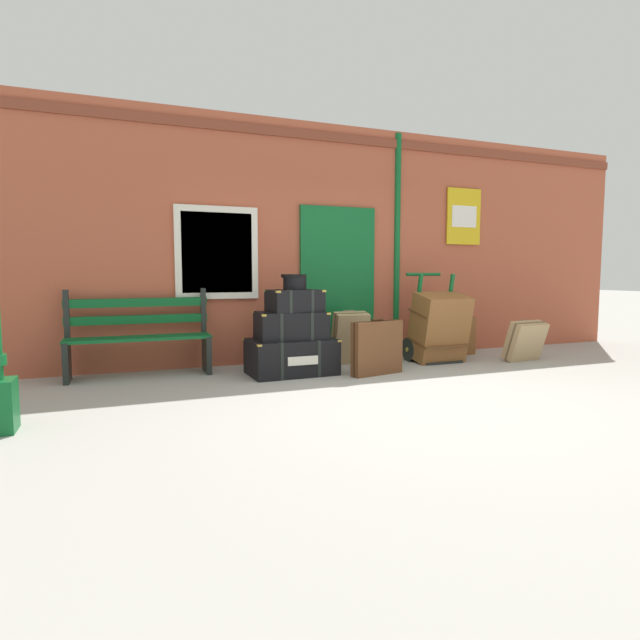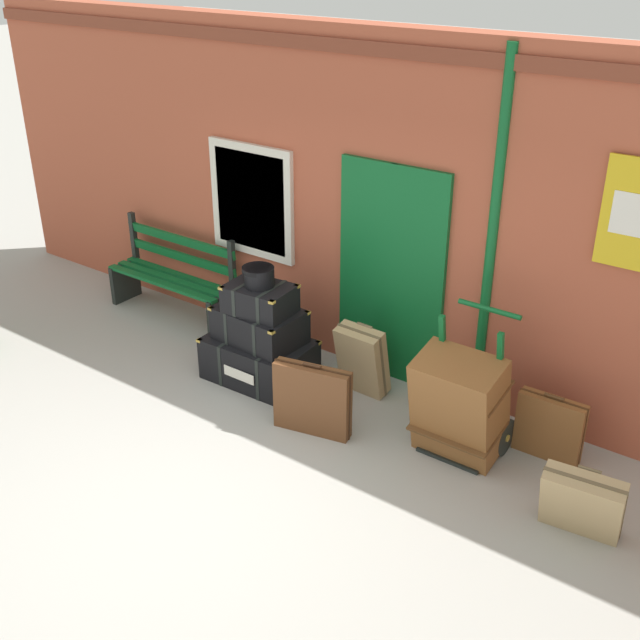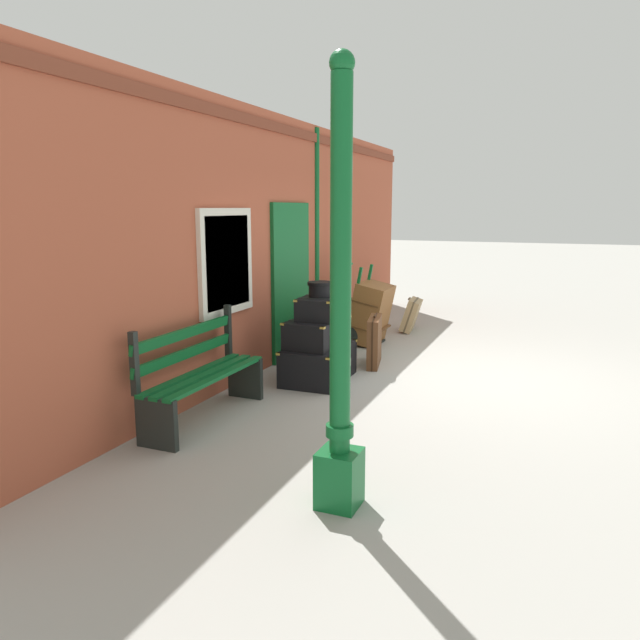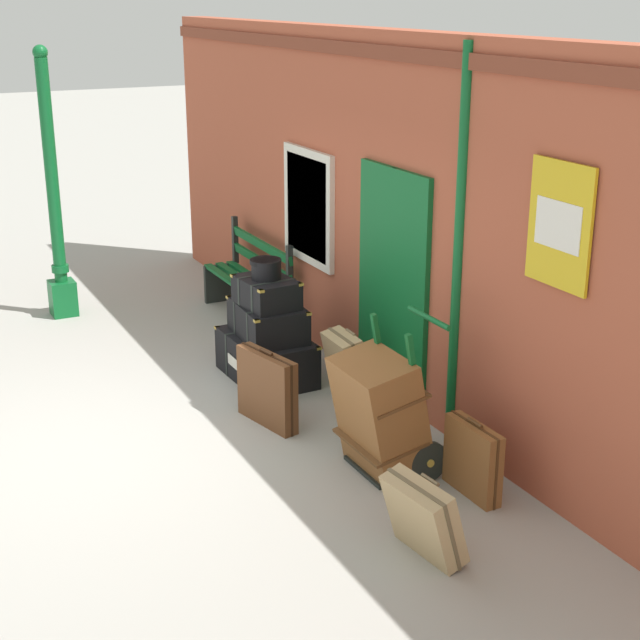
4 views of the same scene
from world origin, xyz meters
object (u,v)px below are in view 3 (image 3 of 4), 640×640
at_px(suitcase_slate, 374,341).
at_px(suitcase_umber, 357,317).
at_px(steamer_trunk_top, 320,308).
at_px(suitcase_caramel, 320,334).
at_px(round_hatbox, 320,288).
at_px(large_brown_trunk, 370,313).
at_px(suitcase_charcoal, 411,315).
at_px(porters_trolley, 359,325).
at_px(steamer_trunk_middle, 317,332).
at_px(platform_bench, 200,375).
at_px(steamer_trunk_base, 319,363).
at_px(lamp_post, 340,347).

xyz_separation_m(suitcase_slate, suitcase_umber, (1.78, 0.85, -0.04)).
bearing_deg(steamer_trunk_top, suitcase_caramel, 22.97).
bearing_deg(round_hatbox, suitcase_caramel, 22.99).
bearing_deg(large_brown_trunk, round_hatbox, -179.11).
bearing_deg(large_brown_trunk, suitcase_charcoal, -16.49).
bearing_deg(suitcase_charcoal, round_hatbox, 174.47).
bearing_deg(suitcase_slate, porters_trolley, 27.49).
bearing_deg(suitcase_charcoal, steamer_trunk_middle, 174.10).
distance_m(porters_trolley, suitcase_slate, 1.31).
relative_size(steamer_trunk_middle, porters_trolley, 0.70).
xyz_separation_m(round_hatbox, suitcase_caramel, (0.89, 0.38, -0.76)).
xyz_separation_m(round_hatbox, suitcase_charcoal, (3.20, -0.31, -0.83)).
bearing_deg(steamer_trunk_top, suitcase_umber, 9.69).
relative_size(porters_trolley, suitcase_charcoal, 2.03).
relative_size(porters_trolley, suitcase_umber, 2.04).
bearing_deg(steamer_trunk_top, suitcase_slate, -24.06).
bearing_deg(platform_bench, suitcase_slate, -19.76).
xyz_separation_m(steamer_trunk_base, round_hatbox, (0.04, -0.01, 0.89)).
bearing_deg(platform_bench, round_hatbox, -17.44).
height_order(steamer_trunk_base, steamer_trunk_middle, steamer_trunk_middle).
height_order(round_hatbox, large_brown_trunk, round_hatbox).
height_order(platform_bench, suitcase_umber, platform_bench).
relative_size(platform_bench, suitcase_umber, 2.72).
bearing_deg(suitcase_slate, suitcase_caramel, 89.85).
distance_m(lamp_post, steamer_trunk_top, 3.11).
xyz_separation_m(lamp_post, round_hatbox, (2.81, 1.31, -0.03)).
relative_size(steamer_trunk_base, suitcase_charcoal, 1.74).
height_order(round_hatbox, porters_trolley, porters_trolley).
height_order(lamp_post, platform_bench, lamp_post).
xyz_separation_m(steamer_trunk_middle, suitcase_caramel, (0.93, 0.35, -0.23)).
distance_m(round_hatbox, suitcase_umber, 2.83).
bearing_deg(steamer_trunk_base, suitcase_caramel, 21.80).
height_order(round_hatbox, suitcase_caramel, round_hatbox).
bearing_deg(porters_trolley, steamer_trunk_base, -174.52).
bearing_deg(suitcase_umber, large_brown_trunk, -145.57).
relative_size(platform_bench, suitcase_caramel, 2.26).
xyz_separation_m(platform_bench, suitcase_charcoal, (4.92, -0.85, -0.17)).
height_order(steamer_trunk_top, suitcase_caramel, steamer_trunk_top).
distance_m(steamer_trunk_top, round_hatbox, 0.23).
bearing_deg(suitcase_caramel, suitcase_umber, 2.49).
distance_m(platform_bench, porters_trolley, 3.78).
height_order(porters_trolley, suitcase_umber, porters_trolley).
bearing_deg(porters_trolley, suitcase_charcoal, -24.07).
distance_m(steamer_trunk_middle, suitcase_caramel, 1.02).
xyz_separation_m(round_hatbox, large_brown_trunk, (2.05, 0.03, -0.63)).
xyz_separation_m(suitcase_caramel, suitcase_umber, (1.77, 0.08, -0.07)).
height_order(lamp_post, large_brown_trunk, lamp_post).
distance_m(porters_trolley, suitcase_charcoal, 1.26).
xyz_separation_m(steamer_trunk_base, steamer_trunk_top, (0.04, -0.01, 0.66)).
distance_m(steamer_trunk_top, large_brown_trunk, 2.09).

